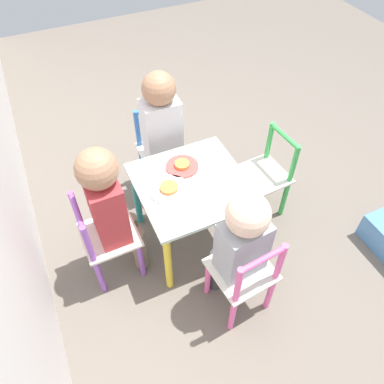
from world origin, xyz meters
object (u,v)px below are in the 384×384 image
chair_pink (244,276)px  child_right (163,127)px  kids_table (192,193)px  child_back (110,204)px  chair_blue (161,152)px  plate_back (169,189)px  chair_green (265,176)px  plate_right (182,166)px  child_left (240,241)px  chair_purple (106,239)px

chair_pink → child_right: (0.86, 0.04, 0.23)m
kids_table → child_right: size_ratio=0.65×
child_back → chair_blue: bearing=-42.5°
child_right → plate_back: bearing=-106.2°
chair_green → plate_right: (0.09, 0.46, 0.19)m
kids_table → plate_right: plate_right is taller
child_right → child_left: size_ratio=1.08×
child_left → kids_table: bearing=-90.0°
chair_pink → plate_back: chair_pink is taller
chair_pink → child_left: bearing=-90.0°
child_left → plate_right: (0.52, 0.04, -0.01)m
chair_pink → child_right: 0.89m
plate_back → chair_pink: bearing=-160.4°
chair_purple → child_right: child_right is taller
child_back → child_left: size_ratio=1.08×
plate_back → chair_green: bearing=-86.8°
plate_right → kids_table: bearing=180.0°
plate_back → kids_table: bearing=-90.0°
child_right → child_back: bearing=-133.8°
chair_blue → child_left: size_ratio=0.71×
plate_right → chair_purple: bearing=105.3°
child_left → plate_back: (0.40, 0.16, -0.01)m
child_back → plate_right: 0.42m
chair_blue → chair_purple: size_ratio=1.00×
child_right → chair_purple: bearing=-137.5°
kids_table → chair_green: bearing=-85.9°
chair_pink → plate_back: 0.52m
kids_table → plate_back: bearing=90.0°
child_left → child_back: bearing=-47.2°
child_right → plate_right: size_ratio=4.87×
kids_table → plate_back: 0.14m
kids_table → chair_green: chair_green is taller
chair_blue → child_left: (-0.86, -0.03, 0.20)m
chair_blue → plate_right: size_ratio=3.20×
kids_table → plate_right: bearing=0.0°
plate_right → chair_blue: bearing=-1.8°
chair_blue → child_left: bearing=-86.7°
chair_green → child_right: 0.63m
chair_pink → plate_right: (0.58, 0.05, 0.19)m
kids_table → chair_pink: 0.47m
child_back → plate_right: (0.13, -0.40, -0.04)m
chair_blue → chair_green: (-0.43, -0.45, 0.00)m
chair_purple → child_back: bearing=-90.0°
chair_green → chair_blue: bearing=-137.7°
child_back → kids_table: bearing=-90.0°
child_left → plate_right: child_left is taller
chair_blue → kids_table: bearing=-90.0°
kids_table → chair_green: (0.03, -0.46, -0.11)m
chair_green → child_left: 0.64m
kids_table → chair_blue: bearing=-1.3°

